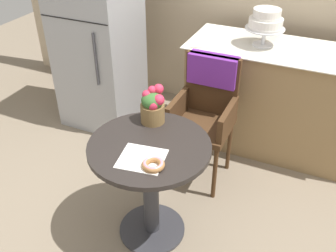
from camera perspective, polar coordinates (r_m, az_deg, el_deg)
ground_plane at (r=2.67m, az=-2.38°, el=-15.26°), size 8.00×8.00×0.00m
cafe_table at (r=2.31m, az=-2.68°, el=-7.00°), size 0.72×0.72×0.72m
wicker_chair at (r=2.77m, az=5.89°, el=3.87°), size 0.42×0.45×0.95m
paper_napkin at (r=2.08m, az=-3.95°, el=-4.90°), size 0.28×0.26×0.00m
donut_front at (r=2.01m, az=-2.23°, el=-5.76°), size 0.12×0.12×0.04m
flower_vase at (r=2.32m, az=-2.30°, el=3.09°), size 0.16×0.16×0.24m
display_counter at (r=3.26m, az=16.58°, el=3.67°), size 1.56×0.62×0.90m
tiered_cake_stand at (r=3.03m, az=14.49°, el=14.97°), size 0.30×0.30×0.28m
refrigerator at (r=3.44m, az=-10.54°, el=13.47°), size 0.64×0.63×1.70m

